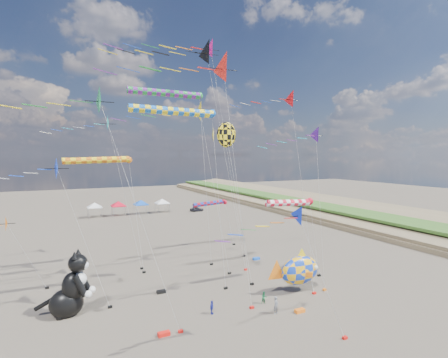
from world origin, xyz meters
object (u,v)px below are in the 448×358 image
person_adult (276,305)px  child_blue (212,307)px  fish_inflatable (299,270)px  parked_car (197,209)px  child_green (264,298)px  cat_inflatable (70,282)px

person_adult → child_blue: bearing=128.7°
fish_inflatable → child_blue: bearing=-177.0°
child_blue → parked_car: child_blue is taller
person_adult → child_green: (0.18, 2.14, -0.18)m
child_green → child_blue: size_ratio=0.97×
fish_inflatable → person_adult: 5.73m
person_adult → parked_car: (13.97, 53.46, -0.19)m
person_adult → child_green: bearing=59.2°
fish_inflatable → parked_car: 51.47m
cat_inflatable → parked_car: 54.79m
child_green → child_blue: 5.17m
person_adult → cat_inflatable: bearing=128.6°
person_adult → child_blue: 5.52m
cat_inflatable → person_adult: cat_inflatable is taller
fish_inflatable → child_green: size_ratio=5.14×
person_adult → parked_car: bearing=49.4°
parked_car → fish_inflatable: bearing=168.8°
person_adult → child_green: size_ratio=1.33×
person_adult → child_blue: person_adult is taller
child_blue → parked_car: size_ratio=0.35×
child_green → cat_inflatable: bearing=169.7°
cat_inflatable → parked_car: (29.82, 45.90, -2.26)m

